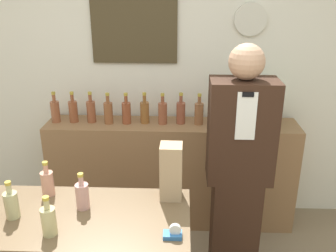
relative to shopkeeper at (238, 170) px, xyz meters
The scene contains 21 objects.
back_wall 1.18m from the shopkeeper, 123.58° to the left, with size 5.20×0.09×2.70m.
back_shelf 0.90m from the shopkeeper, 126.44° to the left, with size 2.14×0.37×0.95m.
shopkeeper is the anchor object (origin of this frame).
potted_plant 0.74m from the shopkeeper, 66.72° to the left, with size 0.27×0.27×0.35m.
paper_bag 0.69m from the shopkeeper, 133.40° to the right, with size 0.12×0.12×0.32m.
tape_dispenser 0.93m from the shopkeeper, 117.07° to the right, with size 0.09×0.06×0.07m.
counter_bottle_2 1.45m from the shopkeeper, 150.85° to the right, with size 0.07×0.07×0.21m.
counter_bottle_3 1.25m from the shopkeeper, 157.36° to the right, with size 0.07×0.07×0.21m.
counter_bottle_4 1.32m from the shopkeeper, 140.86° to the right, with size 0.07×0.07×0.21m.
counter_bottle_5 1.11m from the shopkeeper, 146.72° to the right, with size 0.07×0.07×0.21m.
shelf_bottle_0 1.62m from the shopkeeper, 156.06° to the left, with size 0.07×0.07×0.27m.
shelf_bottle_1 1.49m from the shopkeeper, 153.37° to the left, with size 0.07×0.07×0.27m.
shelf_bottle_2 1.35m from the shopkeeper, 150.31° to the left, with size 0.07×0.07×0.27m.
shelf_bottle_3 1.21m from the shopkeeper, 147.73° to the left, with size 0.07×0.07×0.27m.
shelf_bottle_4 1.09m from the shopkeeper, 143.15° to the left, with size 0.07×0.07×0.27m.
shelf_bottle_5 0.99m from the shopkeeper, 136.89° to the left, with size 0.07×0.07×0.27m.
shelf_bottle_6 0.87m from the shopkeeper, 130.70° to the left, with size 0.07×0.07×0.27m.
shelf_bottle_7 0.80m from the shopkeeper, 121.27° to the left, with size 0.07×0.07×0.27m.
shelf_bottle_8 0.72m from the shopkeeper, 111.27° to the left, with size 0.07×0.07×0.27m.
shelf_bottle_9 0.67m from the shopkeeper, 99.02° to the left, with size 0.07×0.07×0.27m.
shelf_bottle_10 0.67m from the shopkeeper, 85.43° to the left, with size 0.07×0.07×0.27m.
Camera 1 is at (0.20, -1.19, 2.09)m, focal length 40.00 mm.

